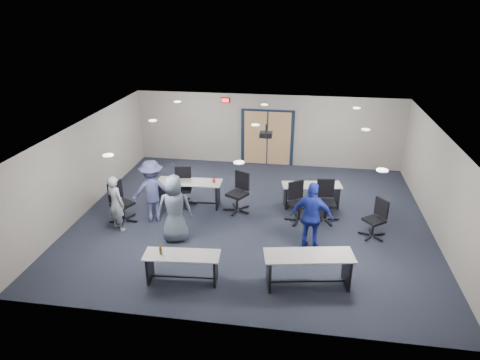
# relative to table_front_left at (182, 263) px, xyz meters

# --- Properties ---
(floor) EXTENTS (10.00, 10.00, 0.00)m
(floor) POSITION_rel_table_front_left_xyz_m (1.18, 3.24, -0.47)
(floor) COLOR black
(floor) RESTS_ON ground
(back_wall) EXTENTS (10.00, 0.04, 2.70)m
(back_wall) POSITION_rel_table_front_left_xyz_m (1.18, 7.74, 0.88)
(back_wall) COLOR gray
(back_wall) RESTS_ON floor
(front_wall) EXTENTS (10.00, 0.04, 2.70)m
(front_wall) POSITION_rel_table_front_left_xyz_m (1.18, -1.26, 0.88)
(front_wall) COLOR gray
(front_wall) RESTS_ON floor
(left_wall) EXTENTS (0.04, 9.00, 2.70)m
(left_wall) POSITION_rel_table_front_left_xyz_m (-3.82, 3.24, 0.88)
(left_wall) COLOR gray
(left_wall) RESTS_ON floor
(right_wall) EXTENTS (0.04, 9.00, 2.70)m
(right_wall) POSITION_rel_table_front_left_xyz_m (6.18, 3.24, 0.88)
(right_wall) COLOR gray
(right_wall) RESTS_ON floor
(ceiling) EXTENTS (10.00, 9.00, 0.04)m
(ceiling) POSITION_rel_table_front_left_xyz_m (1.18, 3.24, 2.23)
(ceiling) COLOR white
(ceiling) RESTS_ON back_wall
(double_door) EXTENTS (2.00, 0.07, 2.20)m
(double_door) POSITION_rel_table_front_left_xyz_m (1.18, 7.70, 0.58)
(double_door) COLOR black
(double_door) RESTS_ON back_wall
(exit_sign) EXTENTS (0.32, 0.07, 0.18)m
(exit_sign) POSITION_rel_table_front_left_xyz_m (-0.42, 7.69, 1.98)
(exit_sign) COLOR black
(exit_sign) RESTS_ON back_wall
(ceiling_projector) EXTENTS (0.35, 0.32, 0.37)m
(ceiling_projector) POSITION_rel_table_front_left_xyz_m (1.48, 3.74, 1.93)
(ceiling_projector) COLOR black
(ceiling_projector) RESTS_ON ceiling
(ceiling_can_lights) EXTENTS (6.24, 5.74, 0.02)m
(ceiling_can_lights) POSITION_rel_table_front_left_xyz_m (1.18, 3.49, 2.20)
(ceiling_can_lights) COLOR white
(ceiling_can_lights) RESTS_ON ceiling
(table_front_left) EXTENTS (1.74, 0.71, 0.94)m
(table_front_left) POSITION_rel_table_front_left_xyz_m (0.00, 0.00, 0.00)
(table_front_left) COLOR #AEABA5
(table_front_left) RESTS_ON floor
(table_front_right) EXTENTS (2.04, 0.99, 0.79)m
(table_front_right) POSITION_rel_table_front_left_xyz_m (2.80, 0.25, 0.07)
(table_front_right) COLOR #AEABA5
(table_front_right) RESTS_ON floor
(table_back_left) EXTENTS (2.00, 0.73, 0.93)m
(table_back_left) POSITION_rel_table_front_left_xyz_m (-0.82, 3.78, 0.08)
(table_back_left) COLOR #AEABA5
(table_back_left) RESTS_ON floor
(table_back_right) EXTENTS (1.85, 0.88, 0.72)m
(table_back_right) POSITION_rel_table_front_left_xyz_m (2.87, 4.28, 0.02)
(table_back_right) COLOR #AEABA5
(table_back_right) RESTS_ON floor
(chair_back_a) EXTENTS (0.85, 0.85, 1.17)m
(chair_back_a) POSITION_rel_table_front_left_xyz_m (-1.04, 3.77, 0.11)
(chair_back_a) COLOR black
(chair_back_a) RESTS_ON floor
(chair_back_b) EXTENTS (1.02, 1.02, 1.20)m
(chair_back_b) POSITION_rel_table_front_left_xyz_m (0.68, 3.61, 0.12)
(chair_back_b) COLOR black
(chair_back_b) RESTS_ON floor
(chair_back_c) EXTENTS (1.02, 1.02, 1.17)m
(chair_back_c) POSITION_rel_table_front_left_xyz_m (2.54, 3.22, 0.11)
(chair_back_c) COLOR black
(chair_back_c) RESTS_ON floor
(chair_back_d) EXTENTS (0.84, 0.84, 1.19)m
(chair_back_d) POSITION_rel_table_front_left_xyz_m (3.28, 3.40, 0.12)
(chair_back_d) COLOR black
(chair_back_d) RESTS_ON floor
(chair_loose_left) EXTENTS (0.98, 0.98, 1.17)m
(chair_loose_left) POSITION_rel_table_front_left_xyz_m (-2.45, 2.48, 0.11)
(chair_loose_left) COLOR black
(chair_loose_left) RESTS_ON floor
(chair_loose_right) EXTENTS (0.94, 0.94, 1.06)m
(chair_loose_right) POSITION_rel_table_front_left_xyz_m (4.53, 2.68, 0.06)
(chair_loose_right) COLOR black
(chair_loose_right) RESTS_ON floor
(person_gray) EXTENTS (0.69, 0.61, 1.59)m
(person_gray) POSITION_rel_table_front_left_xyz_m (-2.41, 2.00, 0.32)
(person_gray) COLOR gray
(person_gray) RESTS_ON floor
(person_plaid) EXTENTS (1.00, 0.75, 1.83)m
(person_plaid) POSITION_rel_table_front_left_xyz_m (-0.66, 1.73, 0.44)
(person_plaid) COLOR #4D5A69
(person_plaid) RESTS_ON floor
(person_navy) EXTENTS (1.14, 0.64, 1.83)m
(person_navy) POSITION_rel_table_front_left_xyz_m (2.86, 1.80, 0.44)
(person_navy) COLOR navy
(person_navy) RESTS_ON floor
(person_back) EXTENTS (1.35, 1.07, 1.83)m
(person_back) POSITION_rel_table_front_left_xyz_m (-1.61, 2.70, 0.44)
(person_back) COLOR #3F4371
(person_back) RESTS_ON floor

